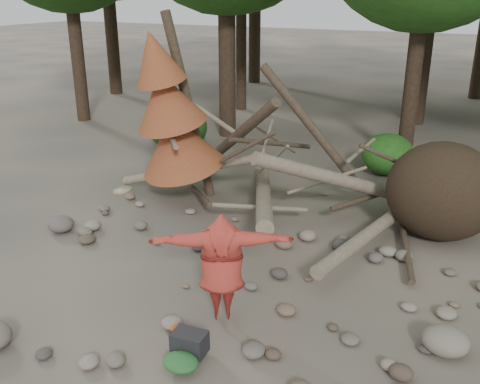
% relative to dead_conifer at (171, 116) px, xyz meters
% --- Properties ---
extents(ground, '(120.00, 120.00, 0.00)m').
position_rel_dead_conifer_xyz_m(ground, '(3.12, -3.37, -2.11)').
color(ground, '#514C44').
rests_on(ground, ground).
extents(deadfall_pile, '(8.55, 5.24, 3.30)m').
position_rel_dead_conifer_xyz_m(deadfall_pile, '(5.13, 0.87, -1.16)').
color(deadfall_pile, '#332619').
rests_on(deadfall_pile, ground).
extents(dead_conifer, '(2.06, 2.16, 4.35)m').
position_rel_dead_conifer_xyz_m(dead_conifer, '(0.00, 0.00, 0.00)').
color(dead_conifer, '#4C3F30').
rests_on(dead_conifer, ground).
extents(bush_left, '(1.80, 1.80, 1.44)m').
position_rel_dead_conifer_xyz_m(bush_left, '(-2.38, 3.83, -1.39)').
color(bush_left, '#1F5015').
rests_on(bush_left, ground).
extents(bush_mid, '(1.40, 1.40, 1.12)m').
position_rel_dead_conifer_xyz_m(bush_mid, '(3.92, 4.43, -1.55)').
color(bush_mid, '#29651D').
rests_on(bush_mid, ground).
extents(frisbee_thrower, '(2.51, 1.48, 2.02)m').
position_rel_dead_conifer_xyz_m(frisbee_thrower, '(3.23, -3.60, -1.19)').
color(frisbee_thrower, '#AE3227').
rests_on(frisbee_thrower, ground).
extents(backpack, '(0.49, 0.34, 0.31)m').
position_rel_dead_conifer_xyz_m(backpack, '(3.25, -4.55, -1.96)').
color(backpack, black).
rests_on(backpack, ground).
extents(cloth_green, '(0.50, 0.41, 0.19)m').
position_rel_dead_conifer_xyz_m(cloth_green, '(3.31, -4.88, -2.02)').
color(cloth_green, '#266029').
rests_on(cloth_green, ground).
extents(cloth_orange, '(0.27, 0.22, 0.10)m').
position_rel_dead_conifer_xyz_m(cloth_orange, '(2.85, -4.22, -2.06)').
color(cloth_orange, '#AA511D').
rests_on(cloth_orange, ground).
extents(boulder_mid_right, '(0.65, 0.58, 0.39)m').
position_rel_dead_conifer_xyz_m(boulder_mid_right, '(6.35, -2.90, -1.92)').
color(boulder_mid_right, gray).
rests_on(boulder_mid_right, ground).
extents(boulder_mid_left, '(0.56, 0.51, 0.34)m').
position_rel_dead_conifer_xyz_m(boulder_mid_left, '(-1.28, -2.34, -1.94)').
color(boulder_mid_left, '#625A53').
rests_on(boulder_mid_left, ground).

